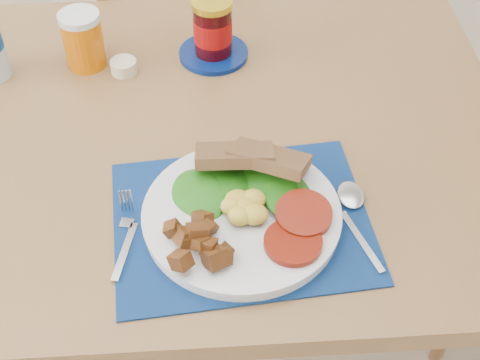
% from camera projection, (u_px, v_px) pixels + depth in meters
% --- Properties ---
extents(table, '(1.40, 0.90, 0.75)m').
position_uv_depth(table, '(135.00, 163.00, 1.27)').
color(table, brown).
rests_on(table, ground).
extents(chair_far, '(0.55, 0.53, 1.16)m').
position_uv_depth(chair_far, '(168.00, 9.00, 1.80)').
color(chair_far, '#52331D').
rests_on(chair_far, ground).
extents(placemat, '(0.43, 0.35, 0.00)m').
position_uv_depth(placemat, '(242.00, 221.00, 1.06)').
color(placemat, black).
rests_on(placemat, table).
extents(breakfast_plate, '(0.31, 0.31, 0.07)m').
position_uv_depth(breakfast_plate, '(238.00, 213.00, 1.04)').
color(breakfast_plate, silver).
rests_on(breakfast_plate, placemat).
extents(fork, '(0.04, 0.16, 0.00)m').
position_uv_depth(fork, '(126.00, 233.00, 1.03)').
color(fork, '#B2B5BA').
rests_on(fork, placemat).
extents(spoon, '(0.05, 0.19, 0.01)m').
position_uv_depth(spoon, '(354.00, 209.00, 1.07)').
color(spoon, '#B2B5BA').
rests_on(spoon, placemat).
extents(juice_glass, '(0.08, 0.08, 0.11)m').
position_uv_depth(juice_glass, '(83.00, 41.00, 1.31)').
color(juice_glass, '#C55D05').
rests_on(juice_glass, table).
extents(ramekin, '(0.05, 0.05, 0.03)m').
position_uv_depth(ramekin, '(124.00, 67.00, 1.32)').
color(ramekin, beige).
rests_on(ramekin, table).
extents(jam_on_saucer, '(0.14, 0.14, 0.13)m').
position_uv_depth(jam_on_saucer, '(213.00, 32.00, 1.33)').
color(jam_on_saucer, '#051A57').
rests_on(jam_on_saucer, table).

